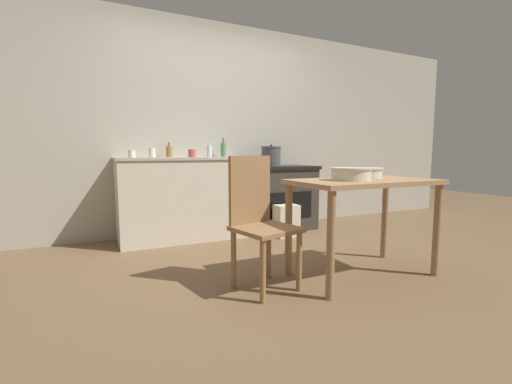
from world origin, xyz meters
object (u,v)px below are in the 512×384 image
stock_pot (271,156)px  cup_center_left (192,153)px  mixing_bowl_large (365,172)px  stove (279,197)px  bottle_mid_left (223,150)px  bottle_far_left (209,151)px  flour_sack (286,221)px  chair (259,219)px  cup_center_right (132,154)px  work_table (364,195)px  bottle_left (169,151)px  cup_center (152,153)px  mixing_bowl_small (351,173)px

stock_pot → cup_center_left: bearing=-177.4°
mixing_bowl_large → stove: bearing=85.6°
bottle_mid_left → cup_center_left: 0.49m
bottle_far_left → flour_sack: bearing=-33.0°
chair → bottle_far_left: bearing=71.1°
mixing_bowl_large → cup_center_right: (-1.66, 1.55, 0.15)m
flour_sack → bottle_mid_left: size_ratio=1.61×
work_table → cup_center_right: bearing=132.1°
bottle_mid_left → bottle_far_left: bearing=-155.6°
chair → cup_center_right: 1.75m
stock_pot → bottle_far_left: size_ratio=1.49×
work_table → bottle_mid_left: bearing=102.5°
bottle_far_left → bottle_left: bottle_far_left is taller
stove → flour_sack: stove is taller
work_table → cup_center: cup_center is taller
work_table → bottle_left: size_ratio=6.68×
bottle_left → flour_sack: bearing=-26.4°
stock_pot → cup_center_left: stock_pot is taller
stock_pot → mixing_bowl_large: stock_pot is taller
mixing_bowl_small → cup_center_left: cup_center_left is taller
bottle_far_left → cup_center_left: size_ratio=2.08×
chair → cup_center: cup_center is taller
work_table → cup_center_right: size_ratio=14.85×
flour_sack → cup_center: 1.68m
bottle_mid_left → cup_center_right: size_ratio=3.03×
bottle_far_left → bottle_left: (-0.45, 0.10, -0.00)m
mixing_bowl_large → mixing_bowl_small: 0.32m
cup_center_left → cup_center_right: (-0.64, -0.07, -0.01)m
stove → mixing_bowl_small: (-0.41, -1.80, 0.41)m
stove → bottle_far_left: bottle_far_left is taller
work_table → flour_sack: bearing=85.0°
stove → mixing_bowl_small: bearing=-102.7°
stove → bottle_mid_left: size_ratio=3.79×
chair → stock_pot: size_ratio=3.52×
stove → mixing_bowl_large: 1.70m
cup_center_left → cup_center: (-0.44, -0.01, 0.00)m
cup_center_right → chair: bearing=-65.9°
cup_center → cup_center_right: (-0.21, -0.05, -0.01)m
stove → mixing_bowl_small: mixing_bowl_small is taller
cup_center_left → cup_center_right: bearing=-174.0°
stock_pot → bottle_left: size_ratio=1.59×
chair → bottle_mid_left: size_ratio=4.11×
bottle_far_left → bottle_mid_left: bearing=24.4°
work_table → mixing_bowl_large: (0.14, 0.14, 0.17)m
bottle_far_left → mixing_bowl_small: bearing=-75.0°
mixing_bowl_small → bottle_mid_left: 2.00m
bottle_left → cup_center: bearing=-135.9°
bottle_left → stove: bearing=-7.5°
stove → bottle_mid_left: (-0.70, 0.17, 0.61)m
mixing_bowl_large → bottle_mid_left: 1.91m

